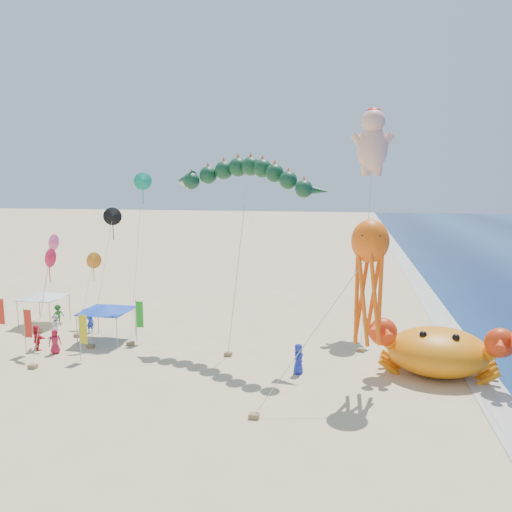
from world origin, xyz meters
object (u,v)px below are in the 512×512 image
at_px(cherub_kite, 373,140).
at_px(canopy_blue, 106,308).
at_px(octopus_kite, 369,272).
at_px(canopy_white, 43,295).
at_px(dragon_kite, 244,181).
at_px(crab_inflatable, 438,350).

height_order(cherub_kite, canopy_blue, cherub_kite).
distance_m(cherub_kite, octopus_kite, 15.69).
relative_size(octopus_kite, canopy_blue, 2.66).
bearing_deg(canopy_white, octopus_kite, -18.73).
bearing_deg(canopy_white, cherub_kite, 10.97).
height_order(dragon_kite, canopy_blue, dragon_kite).
bearing_deg(cherub_kite, dragon_kite, -139.30).
xyz_separation_m(crab_inflatable, cherub_kite, (-3.84, 10.30, 13.09)).
distance_m(canopy_blue, canopy_white, 7.61).
bearing_deg(crab_inflatable, octopus_kite, -143.46).
relative_size(crab_inflatable, dragon_kite, 0.63).
height_order(octopus_kite, canopy_white, octopus_kite).
distance_m(crab_inflatable, canopy_white, 29.99).
distance_m(dragon_kite, canopy_blue, 13.56).
bearing_deg(cherub_kite, canopy_blue, -156.90).
height_order(canopy_blue, canopy_white, same).
bearing_deg(dragon_kite, crab_inflatable, -13.21).
xyz_separation_m(octopus_kite, canopy_white, (-25.17, 8.54, -4.24)).
height_order(dragon_kite, canopy_white, dragon_kite).
bearing_deg(octopus_kite, dragon_kite, 142.93).
bearing_deg(canopy_white, dragon_kite, -8.06).
relative_size(crab_inflatable, cherub_kite, 0.47).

